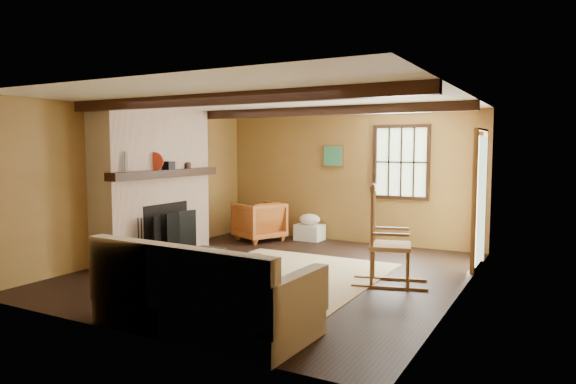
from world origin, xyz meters
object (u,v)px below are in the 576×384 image
Objects in this scene: laundry_basket at (310,232)px; armchair at (259,221)px; fireplace at (155,189)px; sofa at (202,298)px; rocking_chair at (386,242)px.

armchair is at bearing -150.41° from laundry_basket.
fireplace is 1.08× the size of sofa.
sofa is (-1.04, -2.46, -0.24)m from rocking_chair.
fireplace is 3.85m from rocking_chair.
laundry_basket is (1.55, 2.49, -0.95)m from fireplace.
armchair is (-2.05, 4.35, 0.05)m from sofa.
rocking_chair is at bearing 69.61° from sofa.
sofa is (2.76, -2.33, -0.79)m from fireplace.
sofa is 4.81m from armchair.
fireplace is at bearing 76.00° from rocking_chair.
rocking_chair reaches higher than laundry_basket.
fireplace is 2.26m from armchair.
rocking_chair is 2.62× the size of laundry_basket.
laundry_basket is at bearing 27.71° from rocking_chair.
fireplace is at bearing 142.34° from sofa.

